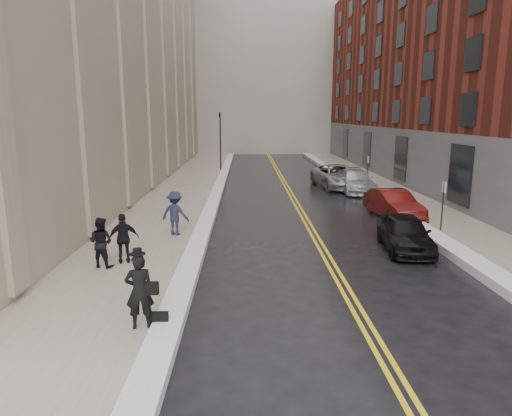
{
  "coord_description": "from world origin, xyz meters",
  "views": [
    {
      "loc": [
        -0.37,
        -10.6,
        4.96
      ],
      "look_at": [
        -0.0,
        5.8,
        1.6
      ],
      "focal_mm": 32.0,
      "sensor_mm": 36.0,
      "label": 1
    }
  ],
  "objects_px": {
    "pedestrian_b": "(175,213)",
    "pedestrian_main": "(139,291)",
    "car_black": "(405,233)",
    "pedestrian_c": "(124,238)",
    "pedestrian_a": "(101,242)",
    "car_silver_near": "(355,181)",
    "car_maroon": "(393,204)",
    "car_silver_far": "(338,176)"
  },
  "relations": [
    {
      "from": "car_silver_far",
      "to": "pedestrian_a",
      "type": "relative_size",
      "value": 3.48
    },
    {
      "from": "car_black",
      "to": "pedestrian_b",
      "type": "height_order",
      "value": "pedestrian_b"
    },
    {
      "from": "car_maroon",
      "to": "pedestrian_a",
      "type": "relative_size",
      "value": 2.59
    },
    {
      "from": "car_maroon",
      "to": "pedestrian_a",
      "type": "bearing_deg",
      "value": -155.37
    },
    {
      "from": "car_silver_far",
      "to": "pedestrian_a",
      "type": "bearing_deg",
      "value": -130.65
    },
    {
      "from": "car_maroon",
      "to": "car_silver_near",
      "type": "height_order",
      "value": "car_silver_near"
    },
    {
      "from": "pedestrian_b",
      "to": "pedestrian_c",
      "type": "relative_size",
      "value": 1.08
    },
    {
      "from": "car_maroon",
      "to": "pedestrian_main",
      "type": "distance_m",
      "value": 15.19
    },
    {
      "from": "car_maroon",
      "to": "car_black",
      "type": "bearing_deg",
      "value": -110.9
    },
    {
      "from": "car_maroon",
      "to": "car_silver_far",
      "type": "xyz_separation_m",
      "value": [
        -0.81,
        9.59,
        0.09
      ]
    },
    {
      "from": "pedestrian_b",
      "to": "car_maroon",
      "type": "bearing_deg",
      "value": -143.21
    },
    {
      "from": "pedestrian_b",
      "to": "pedestrian_main",
      "type": "bearing_deg",
      "value": 110.8
    },
    {
      "from": "pedestrian_main",
      "to": "car_silver_near",
      "type": "bearing_deg",
      "value": -125.34
    },
    {
      "from": "pedestrian_a",
      "to": "pedestrian_b",
      "type": "xyz_separation_m",
      "value": [
        1.77,
        3.95,
        0.08
      ]
    },
    {
      "from": "car_silver_near",
      "to": "pedestrian_main",
      "type": "bearing_deg",
      "value": -116.06
    },
    {
      "from": "car_silver_far",
      "to": "pedestrian_a",
      "type": "height_order",
      "value": "pedestrian_a"
    },
    {
      "from": "car_silver_near",
      "to": "pedestrian_c",
      "type": "bearing_deg",
      "value": -126.97
    },
    {
      "from": "pedestrian_main",
      "to": "pedestrian_b",
      "type": "xyz_separation_m",
      "value": [
        -0.44,
        8.29,
        0.02
      ]
    },
    {
      "from": "pedestrian_b",
      "to": "car_silver_near",
      "type": "bearing_deg",
      "value": -113.95
    },
    {
      "from": "car_black",
      "to": "pedestrian_a",
      "type": "relative_size",
      "value": 2.41
    },
    {
      "from": "car_silver_far",
      "to": "pedestrian_b",
      "type": "relative_size",
      "value": 3.16
    },
    {
      "from": "pedestrian_main",
      "to": "pedestrian_c",
      "type": "xyz_separation_m",
      "value": [
        -1.59,
        4.74,
        -0.05
      ]
    },
    {
      "from": "pedestrian_a",
      "to": "car_silver_far",
      "type": "bearing_deg",
      "value": -107.87
    },
    {
      "from": "car_silver_far",
      "to": "pedestrian_a",
      "type": "distance_m",
      "value": 20.26
    },
    {
      "from": "car_black",
      "to": "car_silver_near",
      "type": "relative_size",
      "value": 0.8
    },
    {
      "from": "car_black",
      "to": "car_silver_far",
      "type": "height_order",
      "value": "car_silver_far"
    },
    {
      "from": "pedestrian_c",
      "to": "pedestrian_a",
      "type": "bearing_deg",
      "value": 15.1
    },
    {
      "from": "car_silver_far",
      "to": "pedestrian_main",
      "type": "bearing_deg",
      "value": -120.13
    },
    {
      "from": "car_maroon",
      "to": "pedestrian_main",
      "type": "relative_size",
      "value": 2.4
    },
    {
      "from": "car_silver_far",
      "to": "pedestrian_a",
      "type": "xyz_separation_m",
      "value": [
        -11.0,
        -17.01,
        0.18
      ]
    },
    {
      "from": "car_maroon",
      "to": "pedestrian_b",
      "type": "height_order",
      "value": "pedestrian_b"
    },
    {
      "from": "car_black",
      "to": "pedestrian_main",
      "type": "height_order",
      "value": "pedestrian_main"
    },
    {
      "from": "car_black",
      "to": "pedestrian_main",
      "type": "distance_m",
      "value": 10.54
    },
    {
      "from": "pedestrian_main",
      "to": "pedestrian_c",
      "type": "distance_m",
      "value": 5.0
    },
    {
      "from": "car_black",
      "to": "pedestrian_a",
      "type": "height_order",
      "value": "pedestrian_a"
    },
    {
      "from": "car_silver_near",
      "to": "pedestrian_b",
      "type": "relative_size",
      "value": 2.75
    },
    {
      "from": "car_maroon",
      "to": "car_silver_far",
      "type": "relative_size",
      "value": 0.75
    },
    {
      "from": "car_silver_far",
      "to": "pedestrian_main",
      "type": "height_order",
      "value": "pedestrian_main"
    },
    {
      "from": "car_black",
      "to": "pedestrian_main",
      "type": "relative_size",
      "value": 2.23
    },
    {
      "from": "car_maroon",
      "to": "pedestrian_main",
      "type": "bearing_deg",
      "value": -136.74
    },
    {
      "from": "car_silver_near",
      "to": "car_black",
      "type": "bearing_deg",
      "value": -95.45
    },
    {
      "from": "car_silver_far",
      "to": "car_black",
      "type": "bearing_deg",
      "value": -99.51
    }
  ]
}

